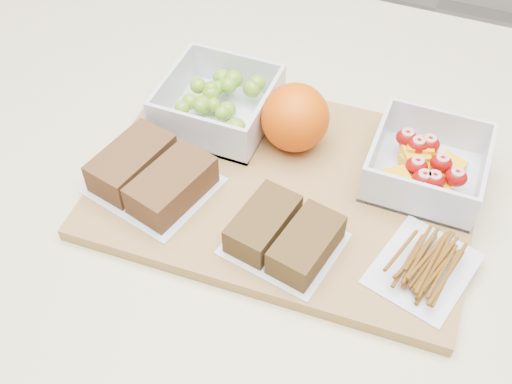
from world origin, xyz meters
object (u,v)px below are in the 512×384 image
(orange, at_px, (295,118))
(pretzel_bag, at_px, (425,263))
(cutting_board, at_px, (287,186))
(fruit_container, at_px, (426,166))
(sandwich_bag_center, at_px, (284,235))
(sandwich_bag_left, at_px, (152,175))
(grape_container, at_px, (220,103))

(orange, distance_m, pretzel_bag, 0.22)
(cutting_board, relative_size, fruit_container, 3.37)
(orange, height_order, pretzel_bag, orange)
(pretzel_bag, bearing_deg, orange, 145.68)
(cutting_board, height_order, sandwich_bag_center, sandwich_bag_center)
(sandwich_bag_left, height_order, pretzel_bag, sandwich_bag_left)
(sandwich_bag_center, bearing_deg, orange, 105.58)
(orange, bearing_deg, cutting_board, -77.60)
(fruit_container, xyz_separation_m, sandwich_bag_center, (-0.12, -0.15, -0.00))
(grape_container, distance_m, pretzel_bag, 0.31)
(fruit_container, bearing_deg, sandwich_bag_left, -156.19)
(fruit_container, distance_m, orange, 0.16)
(cutting_board, relative_size, pretzel_bag, 3.30)
(sandwich_bag_center, bearing_deg, grape_container, 131.91)
(sandwich_bag_left, bearing_deg, sandwich_bag_center, -7.96)
(sandwich_bag_left, bearing_deg, grape_container, 79.43)
(orange, bearing_deg, fruit_container, -0.20)
(sandwich_bag_center, bearing_deg, cutting_board, 107.82)
(sandwich_bag_left, xyz_separation_m, sandwich_bag_center, (0.17, -0.02, -0.00))
(cutting_board, relative_size, sandwich_bag_left, 2.79)
(grape_container, xyz_separation_m, sandwich_bag_center, (0.14, -0.16, -0.01))
(fruit_container, relative_size, orange, 1.54)
(orange, bearing_deg, pretzel_bag, -34.32)
(grape_container, relative_size, orange, 1.60)
(orange, height_order, sandwich_bag_center, orange)
(fruit_container, xyz_separation_m, sandwich_bag_left, (-0.28, -0.12, -0.00))
(orange, bearing_deg, grape_container, 175.04)
(grape_container, distance_m, fruit_container, 0.26)
(cutting_board, bearing_deg, orange, 100.21)
(cutting_board, xyz_separation_m, grape_container, (-0.11, 0.07, 0.03))
(fruit_container, bearing_deg, sandwich_bag_center, -128.24)
(cutting_board, height_order, sandwich_bag_left, sandwich_bag_left)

